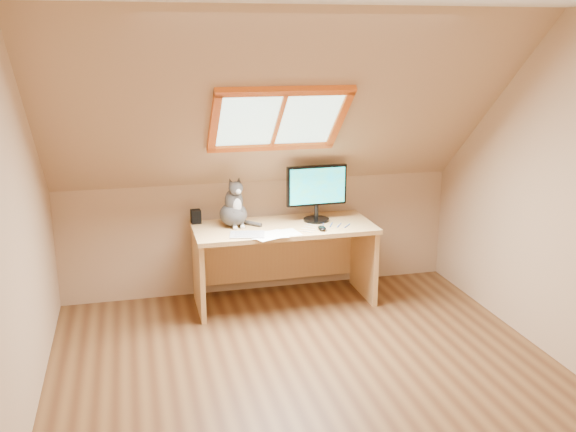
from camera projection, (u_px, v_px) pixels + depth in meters
name	position (u px, v px, depth m)	size (l,w,h in m)	color
ground	(315.00, 383.00, 4.24)	(3.50, 3.50, 0.00)	brown
room_shell	(322.00, 174.00, 3.78)	(3.52, 3.52, 2.41)	tan
desk	(282.00, 247.00, 5.50)	(1.51, 0.66, 0.69)	tan
monitor	(317.00, 189.00, 5.44)	(0.53, 0.22, 0.48)	black
cat	(234.00, 208.00, 5.32)	(0.29, 0.33, 0.43)	#4B4542
desk_speaker	(196.00, 216.00, 5.43)	(0.08, 0.08, 0.12)	black
graphics_tablet	(247.00, 235.00, 5.10)	(0.27, 0.20, 0.01)	#B2B2B7
mouse	(322.00, 228.00, 5.24)	(0.06, 0.11, 0.03)	black
papers	(281.00, 235.00, 5.12)	(0.35, 0.30, 0.01)	white
cables	(325.00, 226.00, 5.35)	(0.51, 0.26, 0.01)	silver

